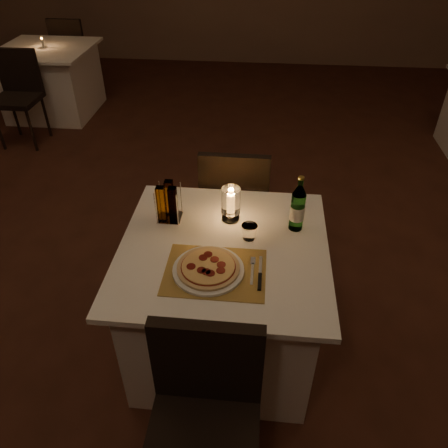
# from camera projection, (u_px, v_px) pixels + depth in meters

# --- Properties ---
(floor) EXTENTS (8.00, 10.00, 0.02)m
(floor) POSITION_uv_depth(u_px,v_px,m) (187.00, 303.00, 2.80)
(floor) COLOR #472217
(floor) RESTS_ON ground
(main_table) EXTENTS (1.00, 1.00, 0.74)m
(main_table) POSITION_uv_depth(u_px,v_px,m) (224.00, 299.00, 2.31)
(main_table) COLOR white
(main_table) RESTS_ON ground
(chair_near) EXTENTS (0.42, 0.42, 0.90)m
(chair_near) POSITION_uv_depth(u_px,v_px,m) (205.00, 408.00, 1.64)
(chair_near) COLOR black
(chair_near) RESTS_ON ground
(chair_far) EXTENTS (0.42, 0.42, 0.90)m
(chair_far) POSITION_uv_depth(u_px,v_px,m) (235.00, 197.00, 2.77)
(chair_far) COLOR black
(chair_far) RESTS_ON ground
(placemat) EXTENTS (0.45, 0.34, 0.00)m
(placemat) POSITION_uv_depth(u_px,v_px,m) (215.00, 272.00, 1.94)
(placemat) COLOR #A7813A
(placemat) RESTS_ON main_table
(plate) EXTENTS (0.32, 0.32, 0.01)m
(plate) POSITION_uv_depth(u_px,v_px,m) (208.00, 270.00, 1.94)
(plate) COLOR white
(plate) RESTS_ON placemat
(pizza) EXTENTS (0.28, 0.28, 0.02)m
(pizza) POSITION_uv_depth(u_px,v_px,m) (208.00, 267.00, 1.93)
(pizza) COLOR #D8B77F
(pizza) RESTS_ON plate
(fork) EXTENTS (0.02, 0.18, 0.00)m
(fork) POSITION_uv_depth(u_px,v_px,m) (252.00, 268.00, 1.95)
(fork) COLOR silver
(fork) RESTS_ON placemat
(knife) EXTENTS (0.02, 0.22, 0.01)m
(knife) POSITION_uv_depth(u_px,v_px,m) (260.00, 278.00, 1.90)
(knife) COLOR black
(knife) RESTS_ON placemat
(tumbler) EXTENTS (0.08, 0.08, 0.08)m
(tumbler) POSITION_uv_depth(u_px,v_px,m) (249.00, 232.00, 2.11)
(tumbler) COLOR white
(tumbler) RESTS_ON main_table
(water_bottle) EXTENTS (0.07, 0.07, 0.30)m
(water_bottle) POSITION_uv_depth(u_px,v_px,m) (298.00, 208.00, 2.13)
(water_bottle) COLOR #61A659
(water_bottle) RESTS_ON main_table
(hurricane_candle) EXTENTS (0.10, 0.10, 0.19)m
(hurricane_candle) POSITION_uv_depth(u_px,v_px,m) (231.00, 202.00, 2.20)
(hurricane_candle) COLOR white
(hurricane_candle) RESTS_ON main_table
(cruet_caddy) EXTENTS (0.12, 0.12, 0.21)m
(cruet_caddy) POSITION_uv_depth(u_px,v_px,m) (168.00, 204.00, 2.20)
(cruet_caddy) COLOR white
(cruet_caddy) RESTS_ON main_table
(neighbor_table_left) EXTENTS (1.00, 1.00, 0.74)m
(neighbor_table_left) POSITION_uv_depth(u_px,v_px,m) (52.00, 81.00, 4.99)
(neighbor_table_left) COLOR white
(neighbor_table_left) RESTS_ON ground
(neighbor_chair_la) EXTENTS (0.42, 0.42, 0.90)m
(neighbor_chair_la) POSITION_uv_depth(u_px,v_px,m) (18.00, 88.00, 4.32)
(neighbor_chair_la) COLOR black
(neighbor_chair_la) RESTS_ON ground
(neighbor_chair_lb) EXTENTS (0.42, 0.42, 0.90)m
(neighbor_chair_lb) POSITION_uv_depth(u_px,v_px,m) (72.00, 47.00, 5.45)
(neighbor_chair_lb) COLOR black
(neighbor_chair_lb) RESTS_ON ground
(neighbor_candle_left) EXTENTS (0.03, 0.03, 0.11)m
(neighbor_candle_left) POSITION_uv_depth(u_px,v_px,m) (43.00, 43.00, 4.74)
(neighbor_candle_left) COLOR white
(neighbor_candle_left) RESTS_ON neighbor_table_left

